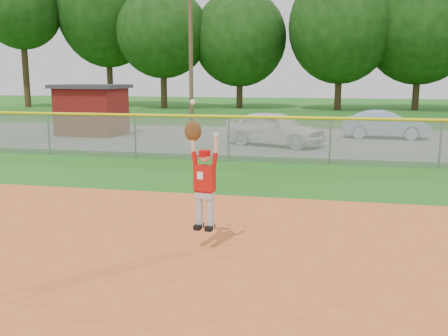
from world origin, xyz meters
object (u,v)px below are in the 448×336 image
Objects in this scene: car_white_a at (274,128)px; ballplayer at (203,176)px; utility_shed at (92,109)px; car_blue at (385,124)px.

ballplayer is at bearing -158.11° from car_white_a.
utility_shed is 1.61× the size of ballplayer.
utility_shed reaches higher than car_white_a.
car_blue is 1.79× the size of ballplayer.
ballplayer is (0.23, -12.58, 0.50)m from car_white_a.
utility_shed is at bearing 98.03° from car_blue.
utility_shed reaches higher than car_blue.
car_blue is (4.68, 3.50, -0.08)m from car_white_a.
car_white_a is 9.26m from utility_shed.
ballplayer reaches higher than car_blue.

